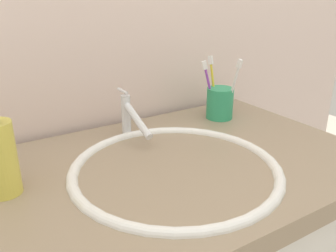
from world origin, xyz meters
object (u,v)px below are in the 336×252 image
Objects in this scene: toothbrush_yellow at (213,82)px; faucet at (130,116)px; toothbrush_cup at (220,103)px; toothbrush_white at (234,85)px; toothbrush_purple at (209,86)px.

faucet is at bearing -175.67° from toothbrush_yellow.
faucet is at bearing 178.33° from toothbrush_cup.
toothbrush_yellow is at bearing 100.05° from toothbrush_cup.
toothbrush_cup is (0.29, -0.01, -0.01)m from faucet.
toothbrush_white reaches higher than faucet.
toothbrush_purple reaches higher than toothbrush_cup.
toothbrush_cup is at bearing 108.95° from toothbrush_white.
faucet is 0.94× the size of toothbrush_white.
toothbrush_yellow is at bearing 32.57° from toothbrush_purple.
toothbrush_purple is (-0.05, 0.05, -0.01)m from toothbrush_white.
toothbrush_cup is 0.51× the size of toothbrush_white.
toothbrush_cup is 0.07m from toothbrush_yellow.
faucet is 0.29m from toothbrush_yellow.
toothbrush_yellow is (0.28, 0.02, 0.05)m from faucet.
toothbrush_yellow is (-0.02, 0.07, -0.00)m from toothbrush_white.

